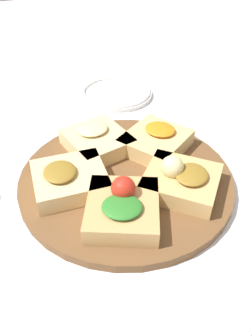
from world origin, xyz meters
The scene contains 8 objects.
ground_plane centered at (0.00, 0.00, 0.00)m, with size 3.00×3.00×0.00m, color white.
serving_board centered at (0.00, 0.00, 0.01)m, with size 0.38×0.38×0.02m, color brown.
focaccia_slice_0 centered at (-0.06, -0.08, 0.04)m, with size 0.16×0.16×0.06m.
focaccia_slice_1 centered at (0.06, -0.08, 0.03)m, with size 0.16×0.16×0.04m.
focaccia_slice_2 centered at (0.10, 0.03, 0.03)m, with size 0.14×0.14×0.04m.
focaccia_slice_3 centered at (0.00, 0.10, 0.03)m, with size 0.11×0.12×0.04m.
focaccia_slice_4 centered at (-0.09, 0.04, 0.04)m, with size 0.15×0.14×0.06m.
plate_right centered at (0.33, -0.08, 0.01)m, with size 0.18×0.18×0.02m.
Camera 1 is at (-0.42, 0.14, 0.40)m, focal length 35.00 mm.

